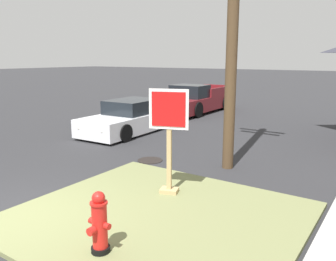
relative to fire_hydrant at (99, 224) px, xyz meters
The scene contains 7 objects.
ground_plane 2.27m from the fire_hydrant, behind, with size 160.00×160.00×0.00m, color #2B2B2D.
grass_corner_patch 1.53m from the fire_hydrant, 91.63° to the left, with size 4.88×4.54×0.08m, color olive.
fire_hydrant is the anchor object (origin of this frame).
stop_sign 2.56m from the fire_hydrant, 100.31° to the left, with size 0.76×0.38×2.16m.
manhole_cover 4.88m from the fire_hydrant, 118.50° to the left, with size 0.70×0.70×0.02m, color black.
parked_sedan_white 8.67m from the fire_hydrant, 127.24° to the left, with size 1.99×4.34×1.25m.
pickup_truck_maroon 13.91m from the fire_hydrant, 114.00° to the left, with size 2.14×5.30×1.48m.
Camera 1 is at (5.58, -3.02, 2.84)m, focal length 37.30 mm.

